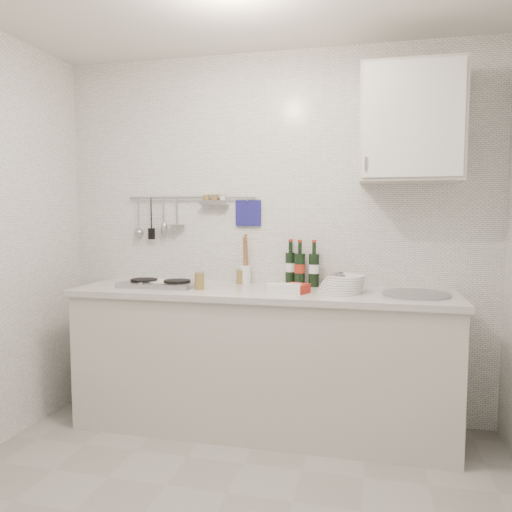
{
  "coord_description": "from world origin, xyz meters",
  "views": [
    {
      "loc": [
        0.69,
        -2.0,
        1.41
      ],
      "look_at": [
        0.01,
        0.9,
        1.15
      ],
      "focal_mm": 35.0,
      "sensor_mm": 36.0,
      "label": 1
    }
  ],
  "objects_px": {
    "wall_cabinet": "(411,124)",
    "wine_bottles": "(301,263)",
    "plate_stack_hob": "(161,283)",
    "utensil_crock": "(245,272)",
    "plate_stack_sink": "(342,284)"
  },
  "relations": [
    {
      "from": "utensil_crock",
      "to": "wall_cabinet",
      "type": "bearing_deg",
      "value": -6.52
    },
    {
      "from": "plate_stack_sink",
      "to": "utensil_crock",
      "type": "height_order",
      "value": "utensil_crock"
    },
    {
      "from": "wall_cabinet",
      "to": "plate_stack_sink",
      "type": "height_order",
      "value": "wall_cabinet"
    },
    {
      "from": "plate_stack_hob",
      "to": "utensil_crock",
      "type": "xyz_separation_m",
      "value": [
        0.54,
        0.21,
        0.06
      ]
    },
    {
      "from": "plate_stack_hob",
      "to": "utensil_crock",
      "type": "relative_size",
      "value": 0.66
    },
    {
      "from": "plate_stack_sink",
      "to": "utensil_crock",
      "type": "relative_size",
      "value": 0.87
    },
    {
      "from": "plate_stack_sink",
      "to": "wine_bottles",
      "type": "height_order",
      "value": "wine_bottles"
    },
    {
      "from": "wall_cabinet",
      "to": "wine_bottles",
      "type": "distance_m",
      "value": 1.11
    },
    {
      "from": "wine_bottles",
      "to": "plate_stack_hob",
      "type": "bearing_deg",
      "value": -168.36
    },
    {
      "from": "wine_bottles",
      "to": "utensil_crock",
      "type": "height_order",
      "value": "utensil_crock"
    },
    {
      "from": "plate_stack_sink",
      "to": "wine_bottles",
      "type": "xyz_separation_m",
      "value": [
        -0.29,
        0.22,
        0.1
      ]
    },
    {
      "from": "wine_bottles",
      "to": "utensil_crock",
      "type": "distance_m",
      "value": 0.4
    },
    {
      "from": "wall_cabinet",
      "to": "plate_stack_sink",
      "type": "bearing_deg",
      "value": -163.01
    },
    {
      "from": "wall_cabinet",
      "to": "wine_bottles",
      "type": "height_order",
      "value": "wall_cabinet"
    },
    {
      "from": "plate_stack_sink",
      "to": "wine_bottles",
      "type": "distance_m",
      "value": 0.38
    }
  ]
}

